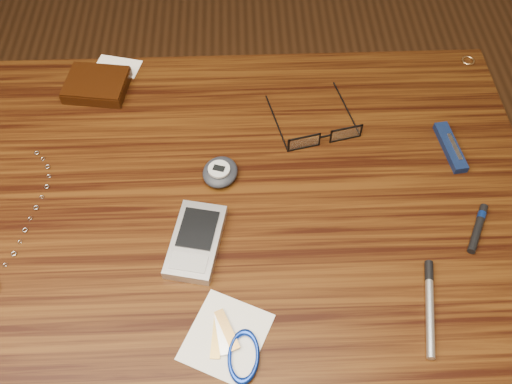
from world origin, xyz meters
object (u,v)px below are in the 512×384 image
at_px(wallet_and_card, 97,84).
at_px(pocket_knife, 450,147).
at_px(pedometer, 220,172).
at_px(eyeglasses, 323,135).
at_px(silver_pen, 430,300).
at_px(pda_phone, 196,241).
at_px(notepad_keys, 235,347).
at_px(desk, 211,251).

relative_size(wallet_and_card, pocket_knife, 1.39).
relative_size(wallet_and_card, pedometer, 1.88).
bearing_deg(eyeglasses, silver_pen, -68.90).
height_order(eyeglasses, silver_pen, eyeglasses).
bearing_deg(pedometer, eyeglasses, 22.21).
height_order(pda_phone, pedometer, pedometer).
distance_m(pedometer, notepad_keys, 0.27).
height_order(desk, pocket_knife, pocket_knife).
xyz_separation_m(pedometer, notepad_keys, (0.02, -0.27, -0.01)).
distance_m(pda_phone, pedometer, 0.12).
relative_size(notepad_keys, pocket_knife, 1.35).
xyz_separation_m(desk, silver_pen, (0.30, -0.15, 0.11)).
xyz_separation_m(pda_phone, pedometer, (0.03, 0.12, 0.00)).
bearing_deg(wallet_and_card, desk, -54.65).
distance_m(wallet_and_card, eyeglasses, 0.40).
distance_m(pedometer, pocket_knife, 0.37).
bearing_deg(wallet_and_card, silver_pen, -40.61).
relative_size(pedometer, silver_pen, 0.54).
relative_size(eyeglasses, pocket_knife, 1.54).
bearing_deg(desk, pda_phone, -106.87).
height_order(pda_phone, notepad_keys, pda_phone).
distance_m(wallet_and_card, pedometer, 0.29).
xyz_separation_m(desk, eyeglasses, (0.19, 0.14, 0.11)).
xyz_separation_m(eyeglasses, pedometer, (-0.17, -0.07, -0.00)).
bearing_deg(eyeglasses, desk, -142.92).
bearing_deg(notepad_keys, eyeglasses, 66.70).
bearing_deg(pda_phone, desk, 73.13).
bearing_deg(silver_pen, eyeglasses, 111.10).
distance_m(desk, pedometer, 0.14).
bearing_deg(notepad_keys, wallet_and_card, 116.01).
xyz_separation_m(pda_phone, silver_pen, (0.31, -0.10, -0.00)).
bearing_deg(pocket_knife, silver_pen, -108.96).
xyz_separation_m(desk, pda_phone, (-0.01, -0.05, 0.11)).
distance_m(wallet_and_card, pda_phone, 0.37).
height_order(desk, wallet_and_card, wallet_and_card).
height_order(desk, silver_pen, silver_pen).
relative_size(desk, pocket_knife, 10.01).
bearing_deg(notepad_keys, desk, 100.75).
xyz_separation_m(desk, pocket_knife, (0.39, 0.11, 0.11)).
bearing_deg(silver_pen, wallet_and_card, 139.39).
bearing_deg(silver_pen, pda_phone, 162.15).
xyz_separation_m(desk, notepad_keys, (0.04, -0.20, 0.11)).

